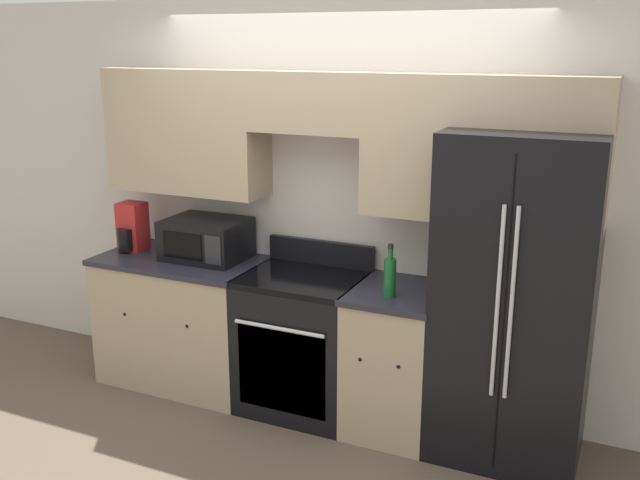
{
  "coord_description": "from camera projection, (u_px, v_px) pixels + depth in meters",
  "views": [
    {
      "loc": [
        1.74,
        -3.51,
        2.33
      ],
      "look_at": [
        -0.0,
        0.31,
        1.15
      ],
      "focal_mm": 40.0,
      "sensor_mm": 36.0,
      "label": 1
    }
  ],
  "objects": [
    {
      "name": "wall_back",
      "position": [
        339.0,
        180.0,
        4.51
      ],
      "size": [
        8.0,
        0.39,
        2.6
      ],
      "color": "beige",
      "rests_on": "ground_plane"
    },
    {
      "name": "microwave",
      "position": [
        206.0,
        239.0,
        4.81
      ],
      "size": [
        0.53,
        0.42,
        0.27
      ],
      "color": "black",
      "rests_on": "lower_cabinets_left"
    },
    {
      "name": "lower_cabinets_left",
      "position": [
        183.0,
        320.0,
        4.97
      ],
      "size": [
        1.13,
        0.64,
        0.9
      ],
      "color": "tan",
      "rests_on": "ground_plane"
    },
    {
      "name": "refrigerator",
      "position": [
        516.0,
        298.0,
        3.99
      ],
      "size": [
        0.84,
        0.76,
        1.88
      ],
      "color": "black",
      "rests_on": "ground_plane"
    },
    {
      "name": "lower_cabinets_right",
      "position": [
        396.0,
        360.0,
        4.35
      ],
      "size": [
        0.54,
        0.64,
        0.9
      ],
      "color": "tan",
      "rests_on": "ground_plane"
    },
    {
      "name": "oven_range",
      "position": [
        303.0,
        342.0,
        4.6
      ],
      "size": [
        0.75,
        0.65,
        1.06
      ],
      "color": "black",
      "rests_on": "ground_plane"
    },
    {
      "name": "bottle",
      "position": [
        390.0,
        276.0,
        4.1
      ],
      "size": [
        0.07,
        0.07,
        0.31
      ],
      "color": "#195928",
      "rests_on": "lower_cabinets_right"
    },
    {
      "name": "paper_towel_holder",
      "position": [
        132.0,
        228.0,
        5.0
      ],
      "size": [
        0.17,
        0.22,
        0.34
      ],
      "color": "#B22323",
      "rests_on": "lower_cabinets_left"
    },
    {
      "name": "ground_plane",
      "position": [
        299.0,
        432.0,
        4.4
      ],
      "size": [
        12.0,
        12.0,
        0.0
      ],
      "primitive_type": "plane",
      "color": "brown"
    }
  ]
}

